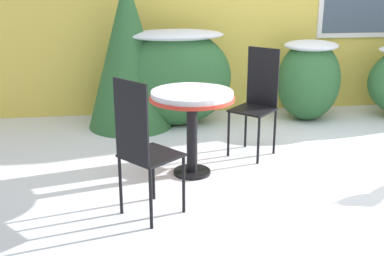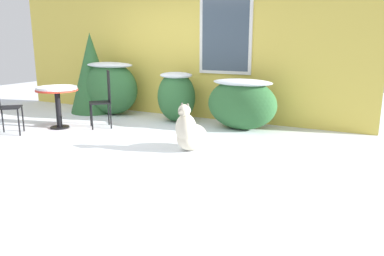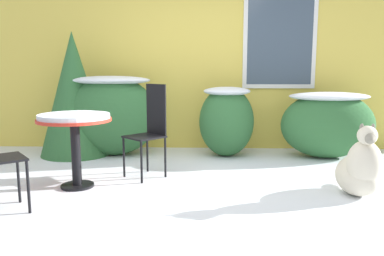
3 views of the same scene
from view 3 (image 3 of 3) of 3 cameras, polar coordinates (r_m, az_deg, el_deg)
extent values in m
plane|color=silver|center=(3.68, -0.35, -9.93)|extent=(16.00, 16.00, 0.00)
cube|color=#DBC14C|center=(5.69, 0.60, 10.41)|extent=(8.00, 0.06, 2.69)
cube|color=silver|center=(5.76, 13.23, 13.38)|extent=(1.06, 0.04, 1.50)
cube|color=#3D4C5B|center=(5.75, 13.26, 13.39)|extent=(0.94, 0.01, 1.38)
ellipsoid|color=#2D6033|center=(5.32, -12.14, 1.81)|extent=(1.29, 0.72, 1.11)
ellipsoid|color=silver|center=(5.29, -12.31, 7.13)|extent=(1.09, 0.61, 0.12)
ellipsoid|color=#2D6033|center=(5.18, 5.27, 0.97)|extent=(0.75, 0.66, 0.96)
ellipsoid|color=silver|center=(5.14, 5.34, 5.61)|extent=(0.64, 0.56, 0.12)
ellipsoid|color=#2D6033|center=(5.37, 19.96, 0.41)|extent=(1.26, 0.72, 0.90)
ellipsoid|color=silver|center=(5.33, 20.18, 4.54)|extent=(1.07, 0.61, 0.12)
cone|color=#2D6033|center=(5.48, -17.51, 4.96)|extent=(0.97, 0.97, 1.71)
cylinder|color=black|center=(4.05, -17.05, -8.38)|extent=(0.33, 0.33, 0.03)
cylinder|color=black|center=(3.97, -17.27, -3.70)|extent=(0.09, 0.09, 0.65)
cylinder|color=red|center=(3.91, -17.49, 1.18)|extent=(0.73, 0.73, 0.03)
cylinder|color=silver|center=(3.91, -17.52, 1.73)|extent=(0.70, 0.70, 0.05)
cube|color=black|center=(4.15, -7.30, -1.33)|extent=(0.51, 0.51, 0.02)
cube|color=black|center=(4.22, -5.49, 2.86)|extent=(0.25, 0.24, 0.56)
cylinder|color=black|center=(4.24, -10.34, -4.42)|extent=(0.02, 0.02, 0.45)
cylinder|color=black|center=(3.98, -7.71, -5.22)|extent=(0.02, 0.02, 0.45)
cylinder|color=black|center=(4.42, -6.82, -3.78)|extent=(0.02, 0.02, 0.45)
cylinder|color=black|center=(4.17, -4.09, -4.50)|extent=(0.02, 0.02, 0.45)
cube|color=black|center=(3.48, -27.19, -4.20)|extent=(0.51, 0.51, 0.02)
cylinder|color=black|center=(3.42, -23.68, -8.25)|extent=(0.02, 0.02, 0.45)
cylinder|color=black|center=(3.72, -24.93, -6.95)|extent=(0.02, 0.02, 0.45)
ellipsoid|color=beige|center=(3.93, 23.90, -6.61)|extent=(0.44, 0.57, 0.38)
ellipsoid|color=beige|center=(3.75, 24.74, -4.85)|extent=(0.33, 0.30, 0.41)
sphere|color=beige|center=(3.66, 25.15, -1.03)|extent=(0.17, 0.17, 0.17)
cone|color=gray|center=(3.56, 25.70, -1.55)|extent=(0.10, 0.07, 0.10)
ellipsoid|color=gray|center=(3.65, 24.45, 0.03)|extent=(0.04, 0.03, 0.08)
ellipsoid|color=gray|center=(3.68, 25.87, 0.00)|extent=(0.04, 0.03, 0.08)
ellipsoid|color=beige|center=(4.19, 22.87, -7.10)|extent=(0.10, 0.25, 0.07)
camera|label=1|loc=(1.92, -98.88, 14.52)|focal=45.00mm
camera|label=2|loc=(4.01, 109.14, 2.49)|focal=35.00mm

